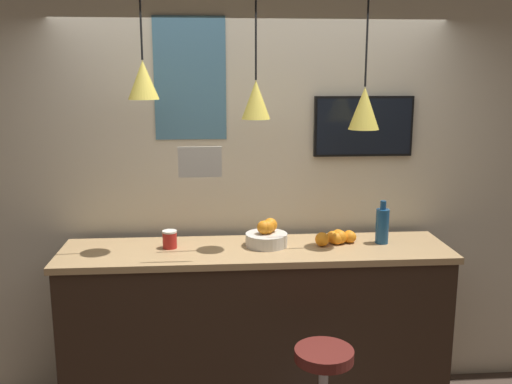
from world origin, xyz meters
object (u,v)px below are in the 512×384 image
mounted_tv (363,126)px  juice_bottle (382,225)px  fruit_bowl (267,236)px  spread_jar (170,239)px

mounted_tv → juice_bottle: bearing=-78.0°
fruit_bowl → juice_bottle: 0.73m
mounted_tv → fruit_bowl: bearing=-155.9°
spread_jar → mounted_tv: bearing=13.4°
spread_jar → mounted_tv: mounted_tv is taller
spread_jar → mounted_tv: (1.26, 0.30, 0.65)m
fruit_bowl → juice_bottle: (0.73, -0.00, 0.06)m
mounted_tv → spread_jar: bearing=-166.6°
fruit_bowl → mounted_tv: size_ratio=0.40×
fruit_bowl → juice_bottle: size_ratio=0.95×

